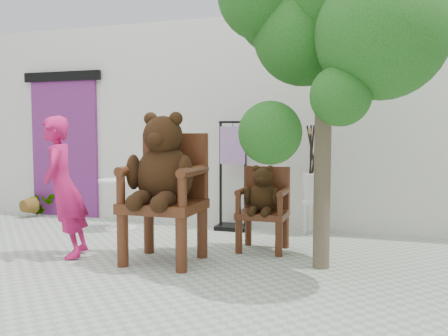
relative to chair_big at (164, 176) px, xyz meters
name	(u,v)px	position (x,y,z in m)	size (l,w,h in m)	color
ground_plane	(168,279)	(0.29, -0.56, -0.90)	(60.00, 60.00, 0.00)	#A2A896
back_wall	(252,123)	(0.29, 2.54, 0.60)	(9.00, 1.00, 3.00)	silver
doorway	(65,144)	(-2.71, 2.02, 0.27)	(1.40, 0.11, 2.33)	#6A2369
chair_big	(164,176)	(0.00, 0.00, 0.00)	(0.77, 0.83, 1.57)	#3D1C0D
chair_small	(264,200)	(0.88, 0.79, -0.31)	(0.55, 0.53, 0.99)	#3D1C0D
person	(64,187)	(-1.11, -0.18, -0.14)	(0.56, 0.37, 1.53)	#BC1759
cafe_table	(121,198)	(-1.29, 1.31, -0.46)	(0.60, 0.60, 0.70)	white
display_stand	(233,188)	(0.21, 1.79, -0.31)	(0.45, 0.35, 1.51)	black
stool_bucket	(314,187)	(1.33, 1.79, -0.26)	(0.32, 0.32, 1.45)	white
tree	(332,22)	(1.67, 0.19, 1.51)	(2.11, 1.90, 3.20)	#493C2C
potted_plant	(36,202)	(-3.11, 1.79, -0.66)	(0.43, 0.37, 0.47)	#113E11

